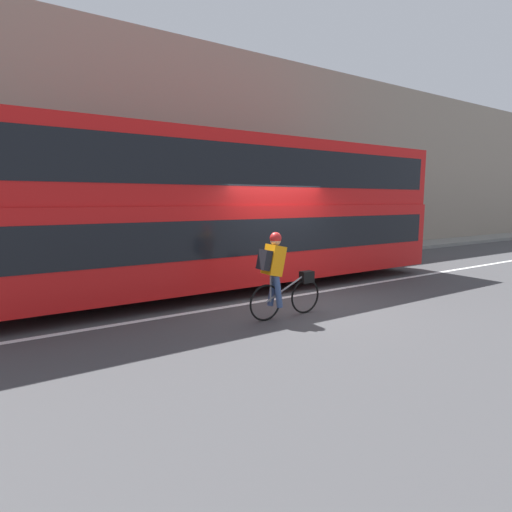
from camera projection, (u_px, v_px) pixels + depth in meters
The scene contains 7 objects.
ground_plane at pixel (286, 299), 8.87m from camera, with size 80.00×80.00×0.00m, color #424244.
road_center_line at pixel (284, 298), 8.95m from camera, with size 50.00×0.14×0.01m, color silver.
sidewalk_curb at pixel (198, 266), 12.79m from camera, with size 60.00×1.65×0.16m.
building_facade at pixel (183, 155), 13.11m from camera, with size 60.00×0.30×7.30m.
bus at pixel (230, 207), 9.66m from camera, with size 11.56×2.60×3.60m.
cyclist_on_bike at pixel (279, 272), 7.27m from camera, with size 1.60×0.32×1.60m.
trash_bin at pixel (258, 244), 13.83m from camera, with size 0.45×0.45×1.00m.
Camera 1 is at (-5.23, -6.92, 2.17)m, focal length 28.00 mm.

